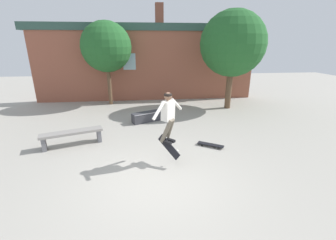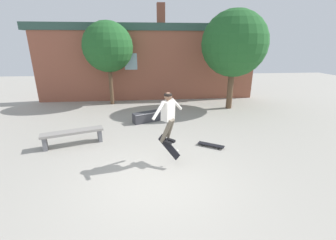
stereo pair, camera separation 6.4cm
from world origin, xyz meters
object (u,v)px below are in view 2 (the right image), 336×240
tree_left (108,47)px  skate_ledge (152,116)px  park_bench (73,134)px  skater (168,113)px  skateboard_resting (211,145)px  tree_right (234,44)px  skateboard_flipping (169,147)px

tree_left → skate_ledge: 4.71m
tree_left → park_bench: 6.01m
park_bench → skater: (3.01, -1.45, 1.09)m
skater → skateboard_resting: size_ratio=1.70×
skate_ledge → tree_right: bearing=-2.7°
park_bench → skate_ledge: (2.66, 2.23, -0.16)m
tree_left → skate_ledge: tree_left is taller
tree_right → park_bench: 8.28m
skate_ledge → skater: skater is taller
tree_left → park_bench: size_ratio=2.23×
skater → tree_right: bearing=98.5°
park_bench → skater: bearing=-44.4°
tree_left → skateboard_resting: tree_left is taller
skate_ledge → skater: size_ratio=1.20×
skateboard_resting → skater: bearing=-117.8°
park_bench → skateboard_resting: bearing=-26.2°
skateboard_flipping → tree_right: bearing=105.1°
skate_ledge → skateboard_flipping: 3.80m
tree_right → skate_ledge: size_ratio=2.82×
tree_right → skateboard_flipping: (-3.70, -5.45, -2.67)m
park_bench → skateboard_flipping: bearing=-45.7°
tree_right → skateboard_resting: (-2.21, -4.50, -3.12)m
skater → tree_left: bearing=153.2°
park_bench → skateboard_resting: park_bench is taller
skater → skateboard_resting: 2.22m
skateboard_flipping → skateboard_resting: size_ratio=0.72×
skate_ledge → skateboard_resting: size_ratio=2.04×
tree_left → skateboard_flipping: 7.75m
park_bench → skate_ledge: bearing=21.3°
park_bench → skateboard_flipping: skateboard_flipping is taller
park_bench → skateboard_resting: size_ratio=2.35×
skater → park_bench: bearing=-162.5°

